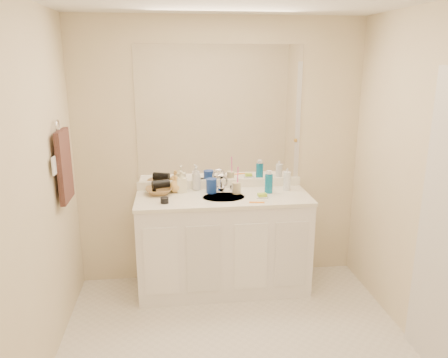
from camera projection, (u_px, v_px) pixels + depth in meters
wall_back at (220, 154)px, 3.98m from camera, size 2.60×0.02×2.40m
wall_front at (303, 313)px, 1.49m from camera, size 2.60×0.02×2.40m
wall_left at (26, 205)px, 2.59m from camera, size 0.02×2.60×2.40m
wall_right at (436, 190)px, 2.89m from camera, size 0.02×2.60×2.40m
vanity_cabinet at (223, 244)px, 3.93m from camera, size 1.50×0.55×0.85m
countertop at (223, 198)px, 3.81m from camera, size 1.52×0.57×0.03m
backsplash at (220, 184)px, 4.04m from camera, size 1.52×0.03×0.08m
sink_basin at (224, 198)px, 3.79m from camera, size 0.37×0.37×0.02m
faucet at (221, 185)px, 3.94m from camera, size 0.02×0.02×0.11m
mirror at (220, 114)px, 3.88m from camera, size 1.48×0.01×1.20m
blue_mug at (211, 186)px, 3.89m from camera, size 0.11×0.11×0.13m
tan_cup at (237, 188)px, 3.87m from camera, size 0.08×0.08×0.10m
toothbrush at (238, 177)px, 3.85m from camera, size 0.01×0.04×0.19m
mouthwash_bottle at (269, 184)px, 3.88m from camera, size 0.07×0.07×0.17m
clear_pump_bottle at (287, 181)px, 3.96m from camera, size 0.07×0.07×0.17m
soap_dish at (262, 197)px, 3.76m from camera, size 0.11×0.10×0.01m
green_soap at (262, 195)px, 3.76m from camera, size 0.08×0.06×0.03m
orange_comb at (257, 202)px, 3.63m from camera, size 0.13×0.05×0.01m
dark_jar at (165, 200)px, 3.62m from camera, size 0.08×0.08×0.05m
soap_bottle_white at (196, 178)px, 3.96m from camera, size 0.10×0.11×0.21m
soap_bottle_cream at (181, 182)px, 3.90m from camera, size 0.10×0.10×0.19m
soap_bottle_yellow at (176, 184)px, 3.90m from camera, size 0.14×0.14×0.15m
wicker_basket at (159, 191)px, 3.86m from camera, size 0.26×0.26×0.06m
hair_dryer at (161, 184)px, 3.85m from camera, size 0.17×0.12×0.08m
towel_ring at (58, 127)px, 3.24m from camera, size 0.01×0.11×0.11m
hand_towel at (64, 166)px, 3.32m from camera, size 0.04×0.32×0.55m
switch_plate at (54, 166)px, 3.11m from camera, size 0.01×0.08×0.13m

